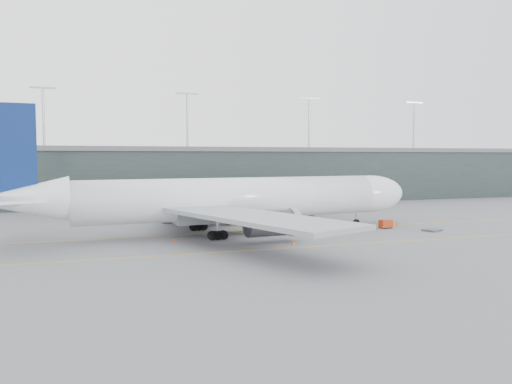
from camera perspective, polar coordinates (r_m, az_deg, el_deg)
name	(u,v)px	position (r m, az deg, el deg)	size (l,w,h in m)	color
ground	(209,230)	(86.25, -5.36, -4.36)	(320.00, 320.00, 0.00)	slate
taxiline_a	(215,233)	(82.39, -4.74, -4.74)	(160.00, 0.25, 0.02)	gold
taxiline_b	(242,251)	(67.14, -1.58, -6.74)	(160.00, 0.25, 0.02)	gold
taxiline_lead_main	(212,216)	(106.68, -5.09, -2.75)	(0.25, 60.00, 0.02)	gold
terminal	(164,175)	(142.58, -10.50, 1.97)	(240.00, 36.00, 29.00)	#1D2726
main_aircraft	(230,200)	(81.55, -2.99, -0.87)	(71.27, 66.76, 19.98)	white
jet_bridge	(292,192)	(114.90, 4.14, -0.01)	(11.24, 42.82, 6.01)	#29292D
gse_cart	(386,224)	(90.83, 14.60, -3.52)	(2.30, 1.58, 1.49)	#A0290B
baggage_dolly	(432,230)	(90.01, 19.48, -4.11)	(2.98, 2.39, 0.30)	#3A3A3F
uld_a	(168,219)	(95.80, -10.07, -3.02)	(2.28, 2.04, 1.72)	#3B3B40
uld_b	(180,218)	(97.02, -8.67, -2.91)	(2.36, 2.16, 1.74)	#3B3B40
uld_c	(197,218)	(95.96, -6.72, -2.94)	(2.09, 1.71, 1.83)	#3B3B40
cone_nose	(397,223)	(95.16, 15.85, -3.48)	(0.47, 0.47, 0.75)	#D94E0C
cone_wing_stbd	(293,242)	(72.32, 4.27, -5.68)	(0.46, 0.46, 0.73)	#DE540C
cone_wing_port	(244,219)	(97.59, -1.35, -3.16)	(0.45, 0.45, 0.71)	#DF550C
cone_tail	(175,240)	(74.35, -9.22, -5.48)	(0.42, 0.42, 0.67)	#E53D0C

